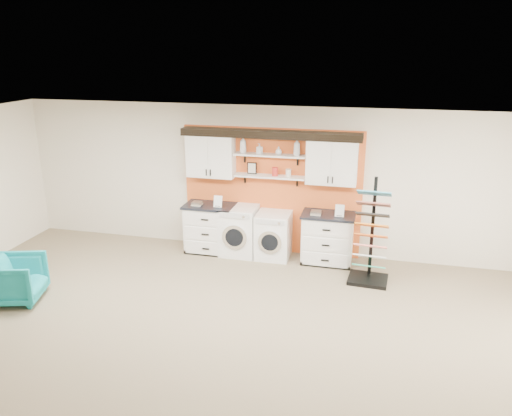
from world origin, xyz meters
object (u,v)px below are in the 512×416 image
(base_cabinet_right, at_px, (328,238))
(armchair, at_px, (16,279))
(base_cabinet_left, at_px, (210,228))
(sample_rack, at_px, (370,250))
(washer, at_px, (239,230))
(dryer, at_px, (274,235))

(base_cabinet_right, xyz_separation_m, armchair, (-4.57, -2.62, -0.12))
(base_cabinet_left, relative_size, sample_rack, 0.54)
(washer, distance_m, sample_rack, 2.53)
(sample_rack, bearing_deg, base_cabinet_left, 172.57)
(dryer, xyz_separation_m, armchair, (-3.56, -2.62, -0.08))
(base_cabinet_right, relative_size, washer, 1.02)
(armchair, bearing_deg, sample_rack, -85.83)
(sample_rack, bearing_deg, dryer, 165.02)
(dryer, height_order, sample_rack, sample_rack)
(base_cabinet_right, relative_size, sample_rack, 0.54)
(base_cabinet_right, height_order, dryer, base_cabinet_right)
(base_cabinet_right, bearing_deg, sample_rack, -38.89)
(base_cabinet_left, height_order, armchair, base_cabinet_left)
(washer, relative_size, sample_rack, 0.53)
(dryer, bearing_deg, base_cabinet_right, 0.19)
(dryer, relative_size, armchair, 1.12)
(base_cabinet_right, height_order, washer, washer)
(dryer, relative_size, sample_rack, 0.49)
(base_cabinet_right, distance_m, dryer, 1.01)
(washer, xyz_separation_m, sample_rack, (2.45, -0.62, 0.08))
(base_cabinet_left, bearing_deg, armchair, -131.32)
(base_cabinet_left, relative_size, dryer, 1.11)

